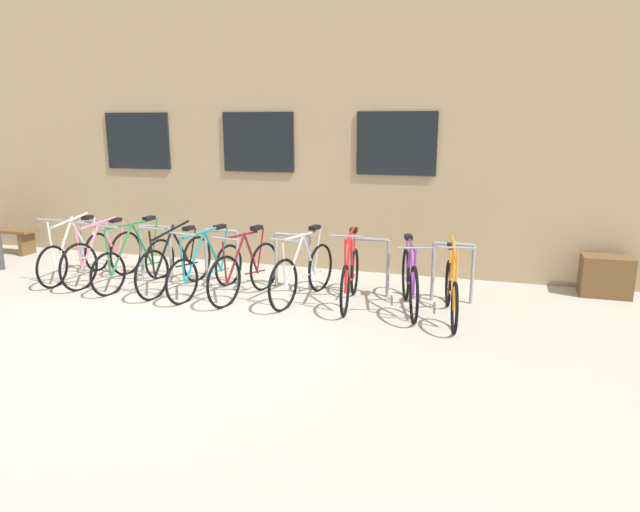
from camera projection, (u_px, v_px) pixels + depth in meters
ground_plane at (167, 321)px, 7.34m from camera, size 42.00×42.00×0.00m
storefront_building at (317, 120)px, 12.96m from camera, size 28.00×6.96×5.14m
bike_rack at (256, 253)px, 8.86m from camera, size 6.60×0.05×0.87m
bicycle_black at (176, 264)px, 8.67m from camera, size 0.44×1.84×1.07m
bicycle_purple at (410, 281)px, 7.74m from camera, size 0.56×1.73×1.00m
bicycle_pink at (103, 257)px, 9.09m from camera, size 0.44×1.76×1.07m
bicycle_silver at (303, 273)px, 8.17m from camera, size 0.51×1.79×1.05m
bicycle_orange at (451, 290)px, 7.42m from camera, size 0.44×1.73×1.08m
bicycle_green at (135, 262)px, 8.85m from camera, size 0.50×1.73×1.07m
bicycle_maroon at (245, 271)px, 8.26m from camera, size 0.51×1.71×1.04m
bicycle_red at (350, 277)px, 7.99m from camera, size 0.44×1.71×1.10m
bicycle_white at (76, 255)px, 9.30m from camera, size 0.44×1.77×1.09m
bicycle_teal at (207, 269)px, 8.45m from camera, size 0.52×1.71×1.03m
wooden_bench at (0, 235)px, 11.17m from camera, size 1.59×0.40×0.48m
planter_box at (606, 276)px, 8.37m from camera, size 0.70×0.44×0.60m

